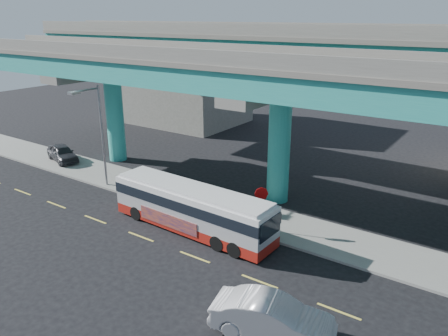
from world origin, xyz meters
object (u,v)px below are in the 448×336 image
Objects in this scene: street_lamp at (95,123)px; stop_sign at (261,199)px; parked_car at (62,153)px; sedan at (273,318)px; transit_bus at (192,207)px.

stop_sign is at bearing 3.16° from street_lamp.
street_lamp reaches higher than parked_car.
street_lamp is at bearing 55.89° from sedan.
sedan is at bearing -92.39° from parked_car.
stop_sign is at bearing 33.09° from transit_bus.
stop_sign is (13.24, 0.73, -2.87)m from street_lamp.
parked_car is (-25.65, 8.91, 0.03)m from sedan.
street_lamp is (-9.76, 1.37, 3.49)m from transit_bus.
stop_sign is at bearing 19.29° from sedan.
transit_bus is at bearing 43.59° from sedan.
transit_bus is 9.90m from sedan.
stop_sign reaches higher than sedan.
sedan is 1.92× the size of stop_sign.
sedan is (8.32, -5.32, -0.69)m from transit_bus.
transit_bus is 17.71m from parked_car.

